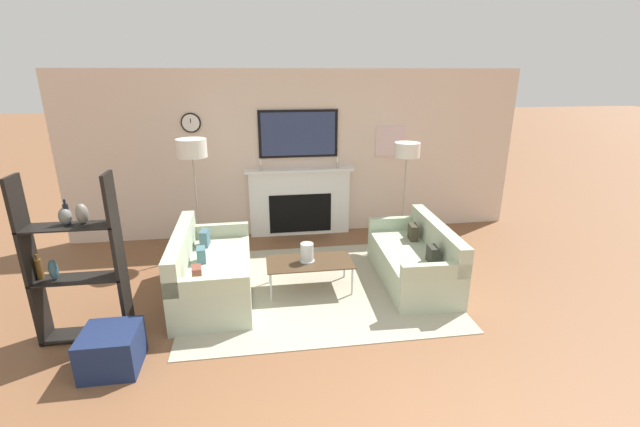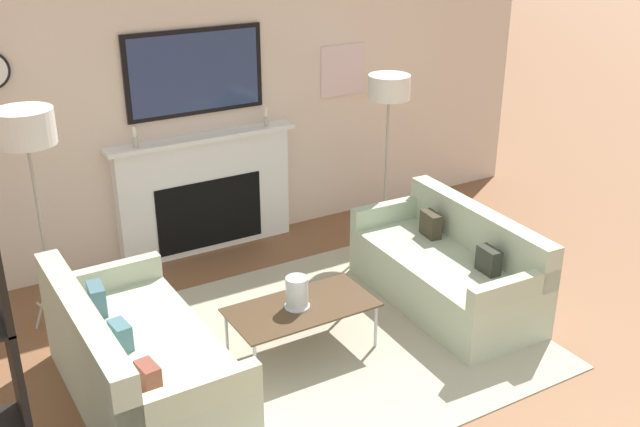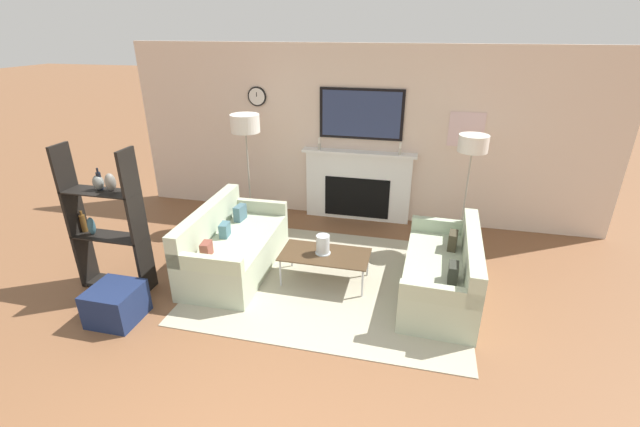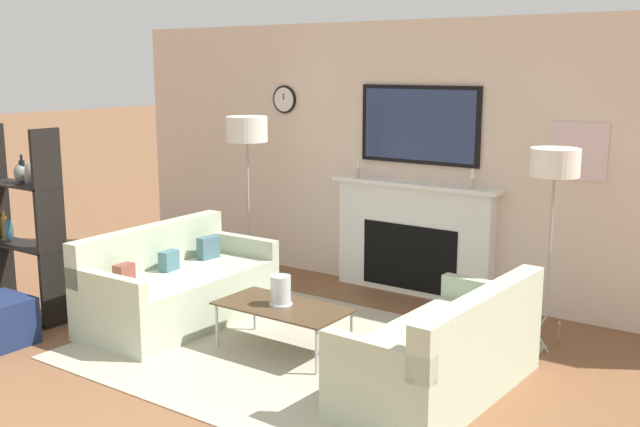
{
  "view_description": "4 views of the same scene",
  "coord_description": "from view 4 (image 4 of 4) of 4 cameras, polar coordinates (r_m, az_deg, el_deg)",
  "views": [
    {
      "loc": [
        -0.69,
        -1.92,
        2.64
      ],
      "look_at": [
        0.09,
        3.22,
        0.92
      ],
      "focal_mm": 24.0,
      "sensor_mm": 36.0,
      "label": 1
    },
    {
      "loc": [
        -2.37,
        -1.2,
        3.17
      ],
      "look_at": [
        0.25,
        3.25,
        0.93
      ],
      "focal_mm": 42.0,
      "sensor_mm": 36.0,
      "label": 2
    },
    {
      "loc": [
        0.9,
        -1.5,
        2.93
      ],
      "look_at": [
        -0.18,
        3.07,
        0.86
      ],
      "focal_mm": 24.0,
      "sensor_mm": 36.0,
      "label": 3
    },
    {
      "loc": [
        3.44,
        -1.54,
        2.26
      ],
      "look_at": [
        -0.11,
        3.48,
        1.04
      ],
      "focal_mm": 42.0,
      "sensor_mm": 36.0,
      "label": 4
    }
  ],
  "objects": [
    {
      "name": "couch_right",
      "position": [
        5.36,
        9.45,
        -10.58
      ],
      "size": [
        0.87,
        1.74,
        0.79
      ],
      "color": "#AFBB9E",
      "rests_on": "ground_plane"
    },
    {
      "name": "hurricane_candle",
      "position": [
        6.0,
        -3.01,
        -5.99
      ],
      "size": [
        0.19,
        0.19,
        0.24
      ],
      "color": "silver",
      "rests_on": "coffee_table"
    },
    {
      "name": "shelf_unit",
      "position": [
        7.21,
        -21.73,
        -0.74
      ],
      "size": [
        0.87,
        0.28,
        1.74
      ],
      "color": "black",
      "rests_on": "ground_plane"
    },
    {
      "name": "fireplace_wall",
      "position": [
        7.49,
        7.58,
        3.11
      ],
      "size": [
        7.48,
        0.28,
        2.7
      ],
      "color": "beige",
      "rests_on": "ground_plane"
    },
    {
      "name": "floor_lamp_right",
      "position": [
        6.15,
        17.46,
        3.47
      ],
      "size": [
        0.39,
        0.39,
        1.64
      ],
      "color": "#9E998E",
      "rests_on": "ground_plane"
    },
    {
      "name": "floor_lamp_left",
      "position": [
        7.71,
        -5.6,
        6.24
      ],
      "size": [
        0.42,
        0.42,
        1.76
      ],
      "color": "#9E998E",
      "rests_on": "ground_plane"
    },
    {
      "name": "coffee_table",
      "position": [
        6.01,
        -2.85,
        -7.25
      ],
      "size": [
        1.08,
        0.56,
        0.38
      ],
      "color": "#4C3823",
      "rests_on": "ground_plane"
    },
    {
      "name": "area_rug",
      "position": [
        6.1,
        -1.98,
        -10.5
      ],
      "size": [
        3.24,
        2.59,
        0.01
      ],
      "color": "#ABA48C",
      "rests_on": "ground_plane"
    },
    {
      "name": "couch_left",
      "position": [
        6.84,
        -10.85,
        -5.68
      ],
      "size": [
        0.91,
        1.77,
        0.84
      ],
      "color": "#AFBB9E",
      "rests_on": "ground_plane"
    }
  ]
}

